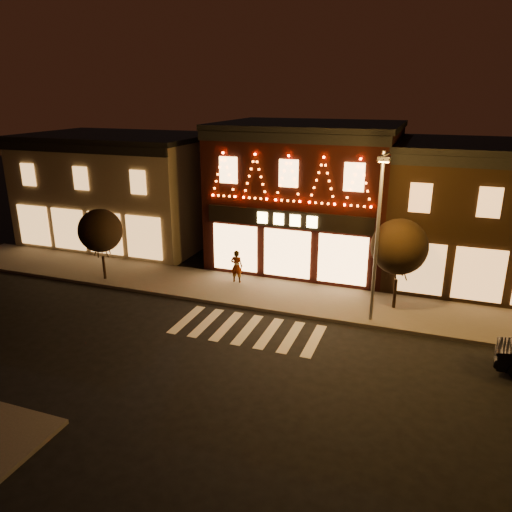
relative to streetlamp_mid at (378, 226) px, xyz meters
The scene contains 9 objects.
ground 9.31m from the streetlamp_mid, 128.16° to the right, with size 120.00×120.00×0.00m, color black.
sidewalk_far 5.65m from the streetlamp_mid, 151.70° to the left, with size 44.00×4.00×0.15m, color #47423D.
building_left 19.58m from the streetlamp_mid, 157.09° to the left, with size 12.20×8.28×7.30m.
building_pulp 9.11m from the streetlamp_mid, 123.41° to the left, with size 10.20×8.34×8.30m.
building_right_a 8.87m from the streetlamp_mid, 59.48° to the left, with size 9.20×8.28×7.50m.
streetlamp_mid is the anchor object (origin of this frame).
tree_left 14.62m from the streetlamp_mid, behind, with size 2.34×2.34×3.92m.
tree_right 2.50m from the streetlamp_mid, 66.39° to the left, with size 2.60×2.60×4.35m.
pedestrian 8.64m from the streetlamp_mid, 161.83° to the left, with size 0.65×0.43×1.78m, color gray.
Camera 1 is at (7.08, -14.35, 10.00)m, focal length 34.76 mm.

